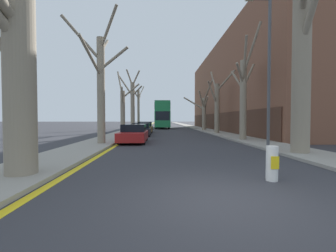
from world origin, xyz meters
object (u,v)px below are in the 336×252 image
(traffic_bollard, at_px, (272,163))
(street_tree_left_4, at_px, (138,107))
(street_tree_left_2, at_px, (123,109))
(double_decker_bus, at_px, (162,114))
(street_tree_right_3, at_px, (204,110))
(street_tree_right_0, at_px, (302,67))
(street_tree_left_1, at_px, (101,83))
(street_tree_right_1, at_px, (244,93))
(parked_car_0, at_px, (134,134))
(street_tree_left_0, at_px, (12,62))
(parked_car_1, at_px, (141,130))
(lamp_post, at_px, (267,65))
(street_tree_right_2, at_px, (217,105))
(parked_car_2, at_px, (145,127))
(street_tree_left_3, at_px, (132,103))

(traffic_bollard, bearing_deg, street_tree_left_4, 101.25)
(street_tree_left_2, relative_size, double_decker_bus, 0.61)
(street_tree_right_3, bearing_deg, street_tree_right_0, -89.77)
(street_tree_left_1, distance_m, street_tree_right_1, 10.27)
(street_tree_left_4, bearing_deg, street_tree_left_1, -89.62)
(traffic_bollard, bearing_deg, street_tree_left_2, 111.29)
(double_decker_bus, xyz_separation_m, parked_car_0, (-2.23, -25.09, -2.00))
(street_tree_right_1, bearing_deg, street_tree_left_4, 113.24)
(street_tree_left_4, xyz_separation_m, street_tree_right_1, (10.15, -23.64, -0.27))
(street_tree_left_0, xyz_separation_m, street_tree_right_1, (10.17, 10.53, 0.43))
(parked_car_1, bearing_deg, street_tree_left_1, -103.46)
(street_tree_left_0, height_order, lamp_post, lamp_post)
(street_tree_left_0, distance_m, parked_car_1, 16.20)
(street_tree_left_0, height_order, street_tree_left_1, street_tree_left_1)
(street_tree_right_2, bearing_deg, street_tree_left_0, -118.82)
(street_tree_left_4, bearing_deg, double_decker_bus, 9.67)
(double_decker_bus, height_order, parked_car_0, double_decker_bus)
(street_tree_right_1, xyz_separation_m, parked_car_2, (-8.12, 10.71, -2.94))
(street_tree_left_0, relative_size, parked_car_1, 1.53)
(street_tree_right_0, bearing_deg, double_decker_bus, 100.85)
(street_tree_left_2, relative_size, lamp_post, 0.84)
(street_tree_left_3, distance_m, double_decker_bus, 10.91)
(street_tree_left_3, bearing_deg, street_tree_left_4, 90.54)
(double_decker_bus, xyz_separation_m, lamp_post, (5.35, -29.16, 1.91))
(parked_car_1, bearing_deg, street_tree_left_2, 147.84)
(street_tree_left_2, relative_size, parked_car_2, 1.70)
(parked_car_0, relative_size, traffic_bollard, 4.82)
(street_tree_right_2, bearing_deg, street_tree_right_3, 90.47)
(street_tree_left_3, height_order, street_tree_right_2, street_tree_left_3)
(street_tree_left_1, height_order, double_decker_bus, street_tree_left_1)
(street_tree_left_2, relative_size, traffic_bollard, 7.40)
(street_tree_left_2, xyz_separation_m, double_decker_bus, (4.20, 17.79, -0.08))
(street_tree_left_2, height_order, parked_car_2, street_tree_left_2)
(street_tree_left_2, height_order, street_tree_right_1, street_tree_right_1)
(parked_car_2, distance_m, lamp_post, 17.69)
(street_tree_left_0, bearing_deg, street_tree_right_3, 68.61)
(lamp_post, bearing_deg, parked_car_1, 126.78)
(street_tree_left_3, relative_size, lamp_post, 1.02)
(street_tree_left_0, distance_m, street_tree_left_3, 24.90)
(street_tree_left_3, bearing_deg, parked_car_1, -77.83)
(street_tree_left_4, bearing_deg, street_tree_right_3, -39.01)
(street_tree_left_1, distance_m, street_tree_right_3, 20.47)
(street_tree_left_0, height_order, street_tree_left_4, street_tree_left_4)
(parked_car_0, bearing_deg, lamp_post, -28.26)
(street_tree_left_3, xyz_separation_m, parked_car_1, (1.95, -9.02, -3.24))
(street_tree_left_3, xyz_separation_m, street_tree_left_4, (-0.09, 9.28, -0.01))
(street_tree_left_3, distance_m, lamp_post, 21.40)
(street_tree_left_4, bearing_deg, street_tree_left_0, -90.04)
(street_tree_left_1, xyz_separation_m, street_tree_left_4, (-0.17, 26.06, -0.06))
(street_tree_left_3, xyz_separation_m, parked_car_2, (1.95, -3.66, -3.21))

